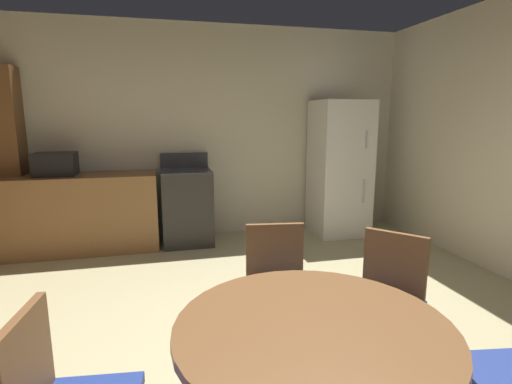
{
  "coord_description": "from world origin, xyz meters",
  "views": [
    {
      "loc": [
        -0.56,
        -2.07,
        1.56
      ],
      "look_at": [
        0.2,
        1.06,
        0.94
      ],
      "focal_mm": 27.56,
      "sensor_mm": 36.0,
      "label": 1
    }
  ],
  "objects": [
    {
      "name": "chair_northeast",
      "position": [
        0.72,
        -0.14,
        0.5
      ],
      "size": [
        0.56,
        0.56,
        0.87
      ],
      "rotation": [
        0.0,
        0.0,
        3.85
      ],
      "color": "brown",
      "rests_on": "ground"
    },
    {
      "name": "refrigerator",
      "position": [
        1.72,
        2.67,
        0.88
      ],
      "size": [
        0.68,
        0.68,
        1.76
      ],
      "color": "white",
      "rests_on": "ground"
    },
    {
      "name": "pantry_column",
      "position": [
        -2.3,
        2.9,
        1.05
      ],
      "size": [
        0.44,
        0.36,
        2.1
      ],
      "primitive_type": "cube",
      "color": "brown",
      "rests_on": "ground"
    },
    {
      "name": "kitchen_counter",
      "position": [
        -1.58,
        2.72,
        0.45
      ],
      "size": [
        1.89,
        0.6,
        0.9
      ],
      "primitive_type": "cube",
      "color": "olive",
      "rests_on": "ground"
    },
    {
      "name": "dining_table",
      "position": [
        -0.01,
        -0.76,
        0.59
      ],
      "size": [
        1.1,
        1.1,
        0.76
      ],
      "color": "brown",
      "rests_on": "ground"
    },
    {
      "name": "ground_plane",
      "position": [
        0.0,
        0.0,
        0.0
      ],
      "size": [
        14.0,
        14.0,
        0.0
      ],
      "primitive_type": "plane",
      "color": "tan"
    },
    {
      "name": "wall_back",
      "position": [
        0.0,
        3.12,
        1.35
      ],
      "size": [
        5.64,
        0.12,
        2.7
      ],
      "primitive_type": "cube",
      "color": "beige",
      "rests_on": "ground"
    },
    {
      "name": "microwave",
      "position": [
        -1.72,
        2.72,
        1.03
      ],
      "size": [
        0.44,
        0.32,
        0.26
      ],
      "primitive_type": "cube",
      "color": "black",
      "rests_on": "kitchen_counter"
    },
    {
      "name": "chair_north",
      "position": [
        0.13,
        0.19,
        0.5
      ],
      "size": [
        0.45,
        0.45,
        0.87
      ],
      "rotation": [
        0.0,
        0.0,
        4.57
      ],
      "color": "brown",
      "rests_on": "ground"
    },
    {
      "name": "oven_range",
      "position": [
        -0.28,
        2.72,
        0.47
      ],
      "size": [
        0.6,
        0.6,
        1.1
      ],
      "color": "#2D2B28",
      "rests_on": "ground"
    }
  ]
}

